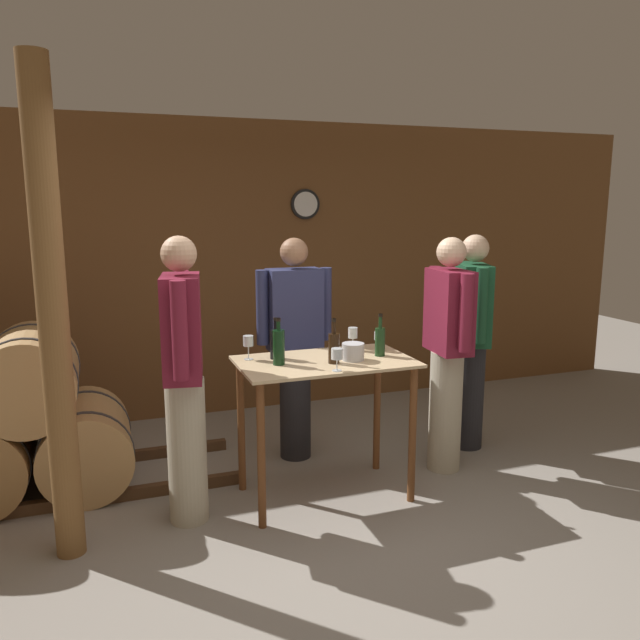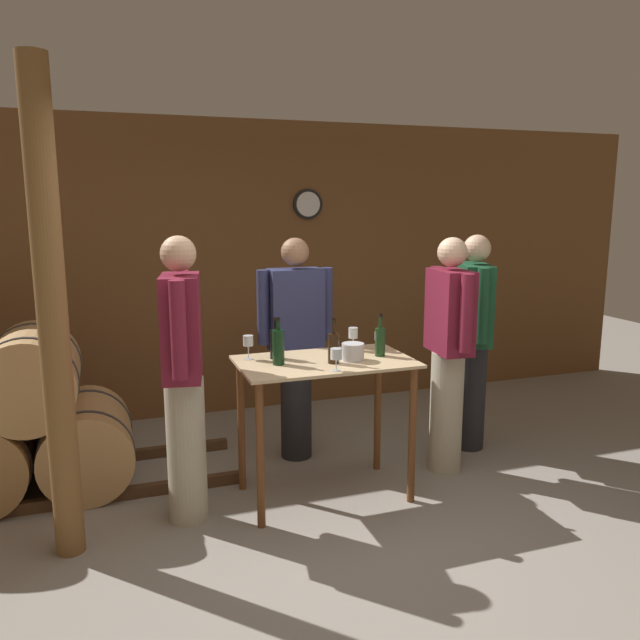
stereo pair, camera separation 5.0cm
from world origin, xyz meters
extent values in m
plane|color=gray|center=(0.00, 0.00, 0.00)|extent=(14.00, 14.00, 0.00)
cube|color=brown|center=(0.00, 2.74, 1.35)|extent=(8.40, 0.05, 2.70)
cylinder|color=black|center=(0.57, 2.70, 1.94)|extent=(0.28, 0.03, 0.28)
cylinder|color=white|center=(0.57, 2.69, 1.94)|extent=(0.23, 0.01, 0.23)
cylinder|color=tan|center=(-1.46, 1.47, 0.30)|extent=(0.61, 0.81, 0.61)
cylinder|color=#38383D|center=(-1.46, 1.22, 0.30)|extent=(0.63, 0.03, 0.63)
cylinder|color=#38383D|center=(-1.46, 1.71, 0.30)|extent=(0.63, 0.03, 0.63)
cylinder|color=tan|center=(-1.78, 1.47, 0.82)|extent=(0.61, 0.81, 0.61)
cylinder|color=#38383D|center=(-1.78, 1.22, 0.82)|extent=(0.63, 0.03, 0.63)
cylinder|color=#38383D|center=(-1.78, 1.71, 0.82)|extent=(0.63, 0.03, 0.63)
cube|color=#D1B284|center=(0.05, 0.76, 0.94)|extent=(1.14, 0.67, 0.02)
cylinder|color=brown|center=(-0.46, 0.49, 0.46)|extent=(0.05, 0.05, 0.93)
cylinder|color=brown|center=(0.56, 0.49, 0.46)|extent=(0.05, 0.05, 0.93)
cylinder|color=brown|center=(-0.46, 1.04, 0.46)|extent=(0.05, 0.05, 0.93)
cylinder|color=brown|center=(0.56, 1.04, 0.46)|extent=(0.05, 0.05, 0.93)
cylinder|color=brown|center=(-1.55, 0.58, 1.35)|extent=(0.16, 0.16, 2.70)
cylinder|color=black|center=(-0.26, 0.76, 1.06)|extent=(0.08, 0.08, 0.22)
cylinder|color=black|center=(-0.26, 0.76, 1.21)|extent=(0.02, 0.02, 0.08)
cylinder|color=black|center=(-0.26, 0.76, 1.24)|extent=(0.03, 0.03, 0.02)
cylinder|color=black|center=(-0.24, 0.91, 1.04)|extent=(0.08, 0.08, 0.19)
cylinder|color=black|center=(-0.24, 0.91, 1.18)|extent=(0.02, 0.02, 0.08)
cylinder|color=black|center=(-0.24, 0.91, 1.21)|extent=(0.03, 0.03, 0.02)
cylinder|color=black|center=(0.08, 0.67, 1.04)|extent=(0.07, 0.07, 0.19)
cylinder|color=black|center=(0.08, 0.67, 1.19)|extent=(0.02, 0.02, 0.10)
cylinder|color=black|center=(0.08, 0.67, 1.23)|extent=(0.03, 0.03, 0.02)
cylinder|color=#193819|center=(0.44, 0.75, 1.04)|extent=(0.07, 0.07, 0.19)
cylinder|color=#193819|center=(0.44, 0.75, 1.18)|extent=(0.02, 0.02, 0.10)
cylinder|color=black|center=(0.44, 0.75, 1.22)|extent=(0.03, 0.03, 0.02)
cylinder|color=silver|center=(-0.42, 0.95, 0.95)|extent=(0.06, 0.06, 0.00)
cylinder|color=silver|center=(-0.42, 0.95, 0.99)|extent=(0.01, 0.01, 0.09)
cylinder|color=silver|center=(-0.42, 0.95, 1.07)|extent=(0.07, 0.07, 0.07)
cylinder|color=silver|center=(0.03, 0.49, 0.95)|extent=(0.06, 0.06, 0.00)
cylinder|color=silver|center=(0.03, 0.49, 0.99)|extent=(0.01, 0.01, 0.07)
cylinder|color=silver|center=(0.03, 0.49, 1.05)|extent=(0.07, 0.07, 0.07)
cylinder|color=silver|center=(0.33, 0.96, 0.95)|extent=(0.06, 0.06, 0.00)
cylinder|color=silver|center=(0.33, 0.96, 0.99)|extent=(0.01, 0.01, 0.08)
cylinder|color=silver|center=(0.33, 0.96, 1.07)|extent=(0.07, 0.07, 0.07)
cylinder|color=silver|center=(0.50, 0.89, 0.95)|extent=(0.06, 0.06, 0.00)
cylinder|color=silver|center=(0.50, 0.89, 0.99)|extent=(0.01, 0.01, 0.07)
cylinder|color=silver|center=(0.50, 0.89, 1.05)|extent=(0.07, 0.07, 0.06)
cylinder|color=silver|center=(0.22, 0.70, 1.00)|extent=(0.15, 0.15, 0.11)
cylinder|color=#B7AD93|center=(1.04, 0.87, 0.45)|extent=(0.24, 0.24, 0.90)
cube|color=maroon|center=(1.04, 0.87, 1.20)|extent=(0.25, 0.42, 0.59)
sphere|color=beige|center=(1.04, 0.87, 1.62)|extent=(0.21, 0.21, 0.21)
cylinder|color=maroon|center=(1.06, 1.12, 1.23)|extent=(0.09, 0.09, 0.54)
cylinder|color=maroon|center=(1.02, 0.62, 1.23)|extent=(0.09, 0.09, 0.54)
cylinder|color=#232328|center=(0.06, 1.46, 0.43)|extent=(0.24, 0.24, 0.86)
cube|color=navy|center=(0.06, 1.46, 1.17)|extent=(0.40, 0.22, 0.62)
sphere|color=#9E7051|center=(0.06, 1.46, 1.60)|extent=(0.21, 0.21, 0.21)
cylinder|color=navy|center=(0.31, 1.46, 1.20)|extent=(0.09, 0.09, 0.56)
cylinder|color=navy|center=(-0.19, 1.46, 1.20)|extent=(0.09, 0.09, 0.56)
cylinder|color=#232328|center=(1.44, 1.18, 0.43)|extent=(0.24, 0.24, 0.86)
cube|color=#194C2D|center=(1.44, 1.18, 1.17)|extent=(0.34, 0.45, 0.63)
sphere|color=beige|center=(1.44, 1.18, 1.61)|extent=(0.21, 0.21, 0.21)
cylinder|color=#194C2D|center=(1.53, 1.42, 1.21)|extent=(0.09, 0.09, 0.57)
cylinder|color=#194C2D|center=(1.36, 0.95, 1.21)|extent=(0.09, 0.09, 0.57)
cylinder|color=#B7AD93|center=(-0.86, 0.74, 0.46)|extent=(0.24, 0.24, 0.92)
cube|color=maroon|center=(-0.86, 0.74, 1.23)|extent=(0.29, 0.43, 0.62)
sphere|color=tan|center=(-0.86, 0.74, 1.67)|extent=(0.21, 0.21, 0.21)
cylinder|color=maroon|center=(-0.91, 0.49, 1.26)|extent=(0.09, 0.09, 0.56)
cylinder|color=maroon|center=(-0.82, 0.98, 1.26)|extent=(0.09, 0.09, 0.56)
camera|label=1|loc=(-1.32, -2.95, 1.96)|focal=35.00mm
camera|label=2|loc=(-1.27, -2.96, 1.96)|focal=35.00mm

